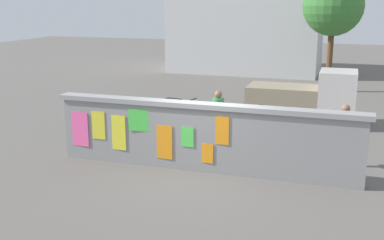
{
  "coord_description": "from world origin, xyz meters",
  "views": [
    {
      "loc": [
        3.25,
        -10.85,
        4.14
      ],
      "look_at": [
        -0.67,
        1.12,
        0.98
      ],
      "focal_mm": 44.94,
      "sensor_mm": 36.0,
      "label": 1
    }
  ],
  "objects": [
    {
      "name": "tree_roadside",
      "position": [
        2.4,
        11.98,
        3.86
      ],
      "size": [
        2.7,
        2.7,
        5.24
      ],
      "color": "brown",
      "rests_on": "ground"
    },
    {
      "name": "auto_rickshaw_truck",
      "position": [
        1.97,
        5.67,
        0.9
      ],
      "size": [
        3.6,
        1.51,
        1.85
      ],
      "color": "black",
      "rests_on": "ground"
    },
    {
      "name": "poster_wall",
      "position": [
        -0.01,
        -0.0,
        0.88
      ],
      "size": [
        7.8,
        0.42,
        1.72
      ],
      "color": "gray",
      "rests_on": "ground"
    },
    {
      "name": "person_walking",
      "position": [
        -0.23,
        2.2,
        0.99
      ],
      "size": [
        0.48,
        0.48,
        1.62
      ],
      "color": "#D83F72",
      "rests_on": "ground"
    },
    {
      "name": "building_background",
      "position": [
        -2.61,
        17.45,
        3.62
      ],
      "size": [
        8.76,
        5.27,
        7.19
      ],
      "color": "silver",
      "rests_on": "ground"
    },
    {
      "name": "ground",
      "position": [
        0.0,
        8.0,
        0.0
      ],
      "size": [
        60.0,
        60.0,
        0.0
      ],
      "primitive_type": "plane",
      "color": "#605B56"
    },
    {
      "name": "person_bystander",
      "position": [
        3.26,
        1.39,
        0.99
      ],
      "size": [
        0.39,
        0.39,
        1.62
      ],
      "color": "#3F994C",
      "rests_on": "ground"
    },
    {
      "name": "motorcycle",
      "position": [
        -2.28,
        4.42,
        0.46
      ],
      "size": [
        1.88,
        0.65,
        0.87
      ],
      "color": "black",
      "rests_on": "ground"
    },
    {
      "name": "bicycle_near",
      "position": [
        -3.17,
        1.81,
        0.36
      ],
      "size": [
        1.7,
        0.44,
        0.95
      ],
      "color": "black",
      "rests_on": "ground"
    }
  ]
}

